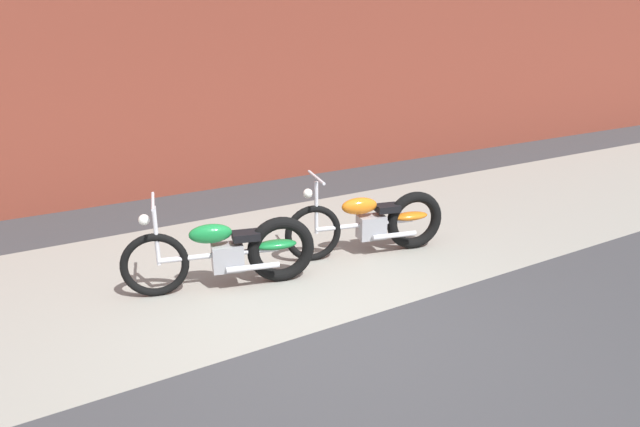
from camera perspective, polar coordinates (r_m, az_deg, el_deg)
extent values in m
plane|color=#38383A|center=(5.24, 1.11, -11.54)|extent=(80.00, 80.00, 0.00)
cube|color=gray|center=(6.63, -7.00, -4.95)|extent=(36.00, 3.50, 0.01)
torus|color=black|center=(5.91, -16.45, -5.06)|extent=(0.68, 0.25, 0.68)
torus|color=black|center=(6.00, -3.99, -3.66)|extent=(0.74, 0.31, 0.73)
cylinder|color=silver|center=(5.91, -10.18, -4.14)|extent=(1.21, 0.37, 0.06)
cube|color=#99999E|center=(5.93, -9.39, -4.42)|extent=(0.37, 0.30, 0.28)
ellipsoid|color=#197A38|center=(5.82, -11.09, -2.02)|extent=(0.47, 0.30, 0.20)
ellipsoid|color=#197A38|center=(5.97, -4.47, -3.17)|extent=(0.47, 0.29, 0.10)
cube|color=black|center=(5.87, -7.56, -2.25)|extent=(0.32, 0.27, 0.08)
cylinder|color=silver|center=(5.79, -16.33, -2.21)|extent=(0.05, 0.05, 0.62)
cylinder|color=silver|center=(5.68, -16.65, 1.19)|extent=(0.18, 0.57, 0.03)
sphere|color=white|center=(5.74, -17.48, -0.62)|extent=(0.11, 0.11, 0.11)
cylinder|color=silver|center=(5.85, -6.82, -5.46)|extent=(0.55, 0.20, 0.06)
torus|color=black|center=(6.52, -0.70, -2.03)|extent=(0.68, 0.24, 0.68)
torus|color=black|center=(6.97, 9.58, -0.69)|extent=(0.74, 0.30, 0.73)
cylinder|color=silver|center=(6.71, 4.62, -1.12)|extent=(1.21, 0.34, 0.06)
cube|color=#99999E|center=(6.75, 5.24, -1.37)|extent=(0.36, 0.29, 0.28)
ellipsoid|color=orange|center=(6.60, 4.03, 0.77)|extent=(0.47, 0.29, 0.20)
ellipsoid|color=orange|center=(6.93, 9.23, -0.26)|extent=(0.47, 0.28, 0.10)
cube|color=black|center=(6.76, 6.86, 0.56)|extent=(0.32, 0.26, 0.08)
cylinder|color=silver|center=(6.42, -0.37, 0.59)|extent=(0.05, 0.05, 0.62)
cylinder|color=silver|center=(6.32, -0.38, 3.70)|extent=(0.17, 0.57, 0.03)
sphere|color=white|center=(6.34, -1.24, 2.06)|extent=(0.11, 0.11, 0.11)
cylinder|color=silver|center=(6.74, 7.59, -2.21)|extent=(0.55, 0.19, 0.06)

